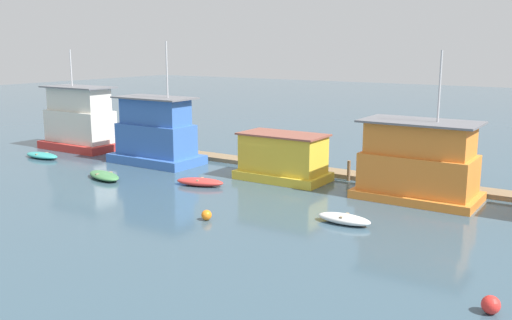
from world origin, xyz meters
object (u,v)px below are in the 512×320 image
at_px(dinghy_green, 104,176).
at_px(dinghy_white, 344,219).
at_px(mooring_post_far_right, 349,171).
at_px(buoy_red, 491,305).
at_px(houseboat_orange, 418,163).
at_px(buoy_orange, 206,215).
at_px(houseboat_yellow, 283,158).
at_px(dinghy_red, 200,182).
at_px(houseboat_blue, 156,135).
at_px(dinghy_teal, 42,155).
at_px(houseboat_red, 80,121).

bearing_deg(dinghy_green, dinghy_white, -0.50).
distance_m(dinghy_white, mooring_post_far_right, 9.53).
bearing_deg(buoy_red, houseboat_orange, 117.16).
relative_size(mooring_post_far_right, buoy_orange, 2.53).
bearing_deg(houseboat_orange, dinghy_white, -103.18).
bearing_deg(buoy_red, houseboat_yellow, 140.63).
bearing_deg(dinghy_red, houseboat_blue, 152.36).
xyz_separation_m(houseboat_blue, dinghy_teal, (-9.08, -3.63, -2.00)).
bearing_deg(dinghy_green, dinghy_red, 17.61).
height_order(dinghy_green, buoy_red, buoy_red).
xyz_separation_m(dinghy_green, dinghy_white, (17.82, -0.16, 0.02)).
bearing_deg(dinghy_teal, dinghy_red, -0.78).
distance_m(houseboat_red, buoy_orange, 24.46).
relative_size(dinghy_white, mooring_post_far_right, 2.07).
height_order(dinghy_red, dinghy_white, dinghy_white).
xyz_separation_m(houseboat_orange, buoy_red, (6.75, -13.15, -1.83)).
bearing_deg(buoy_red, dinghy_white, 142.41).
height_order(dinghy_teal, dinghy_red, dinghy_red).
relative_size(houseboat_yellow, dinghy_red, 1.79).
distance_m(houseboat_red, dinghy_white, 29.22).
distance_m(dinghy_teal, buoy_red, 37.04).
distance_m(dinghy_teal, buoy_orange, 22.18).
bearing_deg(mooring_post_far_right, dinghy_teal, -165.29).
relative_size(dinghy_white, buoy_orange, 5.23).
height_order(dinghy_green, dinghy_red, dinghy_red).
xyz_separation_m(houseboat_blue, mooring_post_far_right, (14.86, 2.66, -1.52)).
height_order(dinghy_teal, buoy_red, buoy_red).
bearing_deg(houseboat_orange, houseboat_yellow, -179.19).
xyz_separation_m(houseboat_orange, dinghy_green, (-19.40, -6.59, -1.91)).
distance_m(houseboat_blue, dinghy_green, 6.32).
xyz_separation_m(houseboat_red, mooring_post_far_right, (24.59, 1.75, -1.73)).
height_order(dinghy_green, mooring_post_far_right, mooring_post_far_right).
distance_m(houseboat_blue, dinghy_white, 19.63).
height_order(houseboat_blue, houseboat_orange, houseboat_blue).
distance_m(houseboat_orange, dinghy_teal, 29.58).
xyz_separation_m(dinghy_red, buoy_orange, (4.95, -5.63, 0.02)).
relative_size(mooring_post_far_right, buoy_red, 2.16).
bearing_deg(houseboat_yellow, dinghy_green, -147.87).
height_order(dinghy_red, buoy_red, buoy_red).
height_order(dinghy_teal, mooring_post_far_right, mooring_post_far_right).
height_order(houseboat_yellow, mooring_post_far_right, houseboat_yellow).
bearing_deg(dinghy_teal, houseboat_orange, 8.29).
distance_m(houseboat_yellow, dinghy_white, 10.11).
xyz_separation_m(dinghy_red, mooring_post_far_right, (7.50, 6.51, 0.44)).
bearing_deg(houseboat_yellow, dinghy_teal, -168.39).
bearing_deg(houseboat_orange, mooring_post_far_right, 158.94).
relative_size(dinghy_red, dinghy_white, 1.18).
bearing_deg(buoy_orange, buoy_red, -11.78).
height_order(houseboat_yellow, dinghy_green, houseboat_yellow).
xyz_separation_m(houseboat_blue, houseboat_yellow, (11.00, 0.50, -0.70)).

